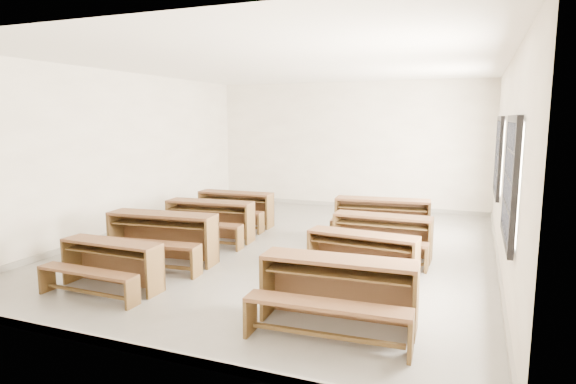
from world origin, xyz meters
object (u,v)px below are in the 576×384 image
at_px(desk_set_4, 337,288).
at_px(desk_set_7, 382,216).
at_px(desk_set_3, 235,206).
at_px(desk_set_5, 361,254).
at_px(desk_set_6, 382,233).
at_px(desk_set_0, 110,262).
at_px(desk_set_2, 209,218).
at_px(desk_set_1, 161,234).

xyz_separation_m(desk_set_4, desk_set_7, (-0.25, 4.01, 0.01)).
height_order(desk_set_3, desk_set_5, desk_set_3).
xyz_separation_m(desk_set_3, desk_set_6, (3.38, -1.27, -0.01)).
distance_m(desk_set_0, desk_set_2, 2.78).
height_order(desk_set_1, desk_set_7, desk_set_1).
xyz_separation_m(desk_set_2, desk_set_5, (3.20, -1.27, -0.03)).
bearing_deg(desk_set_1, desk_set_6, 19.96).
bearing_deg(desk_set_5, desk_set_7, 99.25).
bearing_deg(desk_set_3, desk_set_5, -39.38).
distance_m(desk_set_1, desk_set_3, 2.80).
distance_m(desk_set_1, desk_set_4, 3.52).
xyz_separation_m(desk_set_0, desk_set_5, (3.10, 1.51, 0.02)).
height_order(desk_set_2, desk_set_5, desk_set_2).
bearing_deg(desk_set_2, desk_set_4, -45.27).
height_order(desk_set_2, desk_set_7, desk_set_7).
distance_m(desk_set_3, desk_set_6, 3.61).
height_order(desk_set_0, desk_set_4, desk_set_4).
distance_m(desk_set_2, desk_set_3, 1.29).
relative_size(desk_set_5, desk_set_7, 0.88).
height_order(desk_set_0, desk_set_7, desk_set_7).
distance_m(desk_set_0, desk_set_3, 4.07).
bearing_deg(desk_set_5, desk_set_3, 147.87).
xyz_separation_m(desk_set_4, desk_set_5, (-0.08, 1.54, -0.04)).
bearing_deg(desk_set_5, desk_set_1, -170.21).
bearing_deg(desk_set_7, desk_set_3, 172.53).
distance_m(desk_set_4, desk_set_5, 1.55).
distance_m(desk_set_1, desk_set_2, 1.51).
distance_m(desk_set_4, desk_set_6, 2.83).
height_order(desk_set_2, desk_set_6, desk_set_2).
height_order(desk_set_4, desk_set_7, desk_set_7).
distance_m(desk_set_5, desk_set_6, 1.29).
relative_size(desk_set_0, desk_set_7, 0.80).
bearing_deg(desk_set_0, desk_set_6, 42.65).
xyz_separation_m(desk_set_5, desk_set_7, (-0.17, 2.46, 0.05)).
bearing_deg(desk_set_2, desk_set_6, -4.41).
bearing_deg(desk_set_0, desk_set_4, 0.41).
bearing_deg(desk_set_3, desk_set_6, -22.47).
height_order(desk_set_1, desk_set_2, desk_set_1).
relative_size(desk_set_4, desk_set_7, 0.96).
relative_size(desk_set_1, desk_set_3, 1.12).
height_order(desk_set_5, desk_set_7, desk_set_7).
xyz_separation_m(desk_set_1, desk_set_5, (3.19, 0.25, -0.06)).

